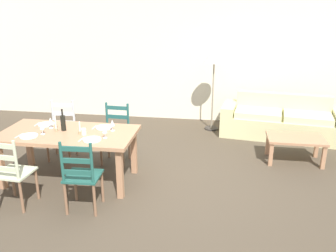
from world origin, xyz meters
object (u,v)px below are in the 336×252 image
at_px(wine_glass_far_right, 112,123).
at_px(couch, 282,122).
at_px(wine_bottle, 63,123).
at_px(standing_lamp, 214,61).
at_px(dining_chair_far_left, 62,130).
at_px(dining_chair_far_right, 116,134).
at_px(wine_glass_far_left, 50,121).
at_px(wine_glass_near_right, 105,130).
at_px(dining_chair_near_left, 11,172).
at_px(coffee_table, 296,141).
at_px(coffee_cup_primary, 84,132).
at_px(dining_table, 68,138).
at_px(dining_chair_near_right, 82,176).
at_px(wine_glass_near_left, 42,127).

relative_size(wine_glass_far_right, couch, 0.07).
distance_m(wine_bottle, standing_lamp, 3.29).
distance_m(dining_chair_far_left, couch, 4.11).
xyz_separation_m(dining_chair_far_right, wine_glass_far_right, (0.15, -0.59, 0.38)).
distance_m(dining_chair_far_left, wine_glass_far_left, 0.77).
xyz_separation_m(wine_glass_near_right, couch, (2.71, 2.54, -0.57)).
bearing_deg(dining_chair_near_left, wine_bottle, 68.46).
height_order(dining_chair_far_right, wine_glass_far_right, dining_chair_far_right).
bearing_deg(dining_chair_far_left, wine_glass_far_right, -29.92).
distance_m(dining_chair_near_left, coffee_table, 4.25).
distance_m(coffee_cup_primary, coffee_table, 3.35).
bearing_deg(dining_table, couch, 35.96).
height_order(dining_chair_far_left, coffee_cup_primary, dining_chair_far_left).
bearing_deg(wine_glass_far_left, coffee_cup_primary, -18.29).
relative_size(dining_chair_near_right, wine_glass_far_right, 5.96).
bearing_deg(standing_lamp, dining_chair_near_right, -113.77).
bearing_deg(dining_chair_near_right, wine_glass_far_left, 132.04).
relative_size(wine_glass_far_right, coffee_cup_primary, 1.79).
height_order(dining_chair_near_left, wine_glass_near_left, dining_chair_near_left).
xyz_separation_m(wine_glass_near_left, wine_glass_near_right, (0.90, -0.01, 0.00)).
bearing_deg(dining_chair_near_right, coffee_table, 33.99).
bearing_deg(wine_glass_near_right, standing_lamp, 63.61).
relative_size(dining_chair_near_right, coffee_cup_primary, 10.67).
height_order(dining_chair_far_right, wine_bottle, wine_bottle).
height_order(wine_glass_far_left, coffee_table, wine_glass_far_left).
height_order(dining_table, coffee_table, dining_table).
height_order(couch, coffee_table, couch).
height_order(dining_table, wine_glass_far_left, wine_glass_far_left).
bearing_deg(wine_glass_near_left, dining_chair_near_left, -99.56).
distance_m(wine_glass_near_right, coffee_cup_primary, 0.35).
bearing_deg(coffee_cup_primary, dining_chair_near_right, -72.60).
bearing_deg(dining_chair_far_left, wine_glass_near_left, -80.08).
bearing_deg(couch, dining_chair_near_right, -131.93).
relative_size(wine_glass_far_left, couch, 0.07).
xyz_separation_m(couch, coffee_table, (0.04, -1.21, 0.06)).
bearing_deg(couch, coffee_table, -88.15).
bearing_deg(wine_glass_near_left, wine_bottle, 40.26).
bearing_deg(wine_glass_near_left, dining_chair_far_right, 48.68).
bearing_deg(couch, wine_glass_far_left, -147.84).
bearing_deg(wine_glass_near_right, dining_chair_far_left, 139.20).
bearing_deg(wine_glass_far_right, dining_chair_near_left, -137.50).
relative_size(dining_chair_near_left, coffee_table, 1.07).
relative_size(wine_glass_near_left, standing_lamp, 0.10).
relative_size(wine_glass_far_right, coffee_table, 0.18).
xyz_separation_m(dining_chair_near_left, standing_lamp, (2.37, 3.37, 0.93)).
relative_size(dining_table, wine_glass_far_right, 11.80).
xyz_separation_m(dining_table, wine_glass_far_right, (0.61, 0.15, 0.20)).
relative_size(dining_table, dining_chair_far_left, 1.98).
xyz_separation_m(dining_chair_near_right, coffee_table, (2.87, 1.93, -0.12)).
distance_m(coffee_cup_primary, couch, 3.95).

